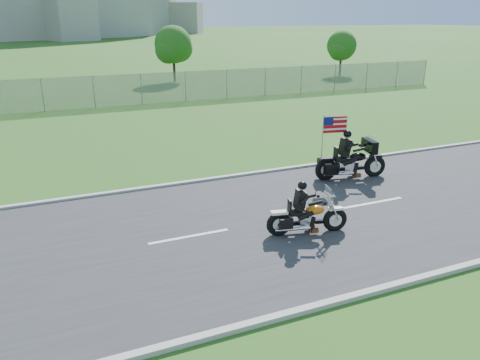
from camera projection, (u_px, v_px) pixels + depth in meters
name	position (u px, v px, depth m)	size (l,w,h in m)	color
ground	(257.00, 225.00, 13.14)	(420.00, 420.00, 0.00)	#234B17
road	(257.00, 225.00, 13.14)	(120.00, 8.00, 0.04)	#28282B
curb_north	(209.00, 180.00, 16.64)	(120.00, 0.18, 0.12)	#9E9B93
curb_south	(341.00, 300.00, 9.62)	(120.00, 0.18, 0.12)	#9E9B93
fence	(43.00, 95.00, 28.29)	(60.00, 0.03, 2.00)	gray
tree_fence_near	(174.00, 47.00, 40.42)	(3.52, 3.28, 4.75)	#382316
tree_fence_far	(342.00, 47.00, 44.71)	(3.08, 2.87, 4.20)	#382316
motorcycle_lead	(306.00, 217.00, 12.48)	(2.23, 0.87, 1.52)	black
motorcycle_follow	(351.00, 162.00, 16.67)	(2.67, 1.09, 2.25)	black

